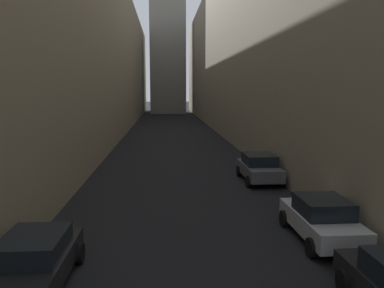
% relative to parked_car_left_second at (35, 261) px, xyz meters
% --- Properties ---
extents(ground_plane, '(264.00, 264.00, 0.00)m').
position_rel_parked_car_left_second_xyz_m(ground_plane, '(4.40, 35.26, -0.75)').
color(ground_plane, black).
extents(building_block_left, '(10.63, 108.00, 18.41)m').
position_rel_parked_car_left_second_xyz_m(building_block_left, '(-6.41, 37.26, 8.46)').
color(building_block_left, gray).
rests_on(building_block_left, ground).
extents(building_block_right, '(10.66, 108.00, 20.07)m').
position_rel_parked_car_left_second_xyz_m(building_block_right, '(15.23, 37.26, 9.29)').
color(building_block_right, gray).
rests_on(building_block_right, ground).
extents(parked_car_left_second, '(1.89, 4.13, 1.45)m').
position_rel_parked_car_left_second_xyz_m(parked_car_left_second, '(0.00, 0.00, 0.00)').
color(parked_car_left_second, black).
rests_on(parked_car_left_second, ground).
extents(parked_car_right_third, '(1.93, 4.09, 1.52)m').
position_rel_parked_car_left_second_xyz_m(parked_car_right_third, '(8.80, 2.66, 0.02)').
color(parked_car_right_third, '#B7B7BC').
rests_on(parked_car_right_third, ground).
extents(parked_car_right_far, '(2.03, 4.13, 1.56)m').
position_rel_parked_car_left_second_xyz_m(parked_car_right_far, '(8.80, 11.52, 0.06)').
color(parked_car_right_far, '#4C4C51').
rests_on(parked_car_right_far, ground).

